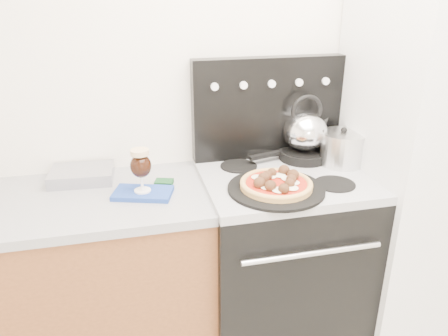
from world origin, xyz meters
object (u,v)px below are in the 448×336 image
object	(u,v)px
beer_glass	(141,170)
tea_kettle	(306,128)
pizza	(276,183)
oven_mitt	(143,193)
stove_body	(279,262)
skillet	(304,155)
base_cabinet	(50,293)
fridge	(421,158)
stock_pot	(342,149)
pizza_pan	(276,189)

from	to	relation	value
beer_glass	tea_kettle	bearing A→B (deg)	13.44
pizza	tea_kettle	size ratio (longest dim) A/B	1.29
beer_glass	oven_mitt	bearing A→B (deg)	0.00
stove_body	skillet	size ratio (longest dim) A/B	3.56
skillet	tea_kettle	distance (m)	0.14
base_cabinet	beer_glass	size ratio (longest dim) A/B	7.51
stove_body	fridge	size ratio (longest dim) A/B	0.46
oven_mitt	stock_pot	world-z (taller)	stock_pot
fridge	pizza	world-z (taller)	fridge
base_cabinet	stock_pot	distance (m)	1.53
stove_body	pizza_pan	xyz separation A→B (m)	(-0.09, -0.14, 0.49)
beer_glass	pizza_pan	bearing A→B (deg)	-12.29
oven_mitt	tea_kettle	bearing A→B (deg)	13.44
beer_glass	tea_kettle	distance (m)	0.85
oven_mitt	skillet	distance (m)	0.84
base_cabinet	tea_kettle	distance (m)	1.44
skillet	stock_pot	size ratio (longest dim) A/B	1.18
beer_glass	pizza_pan	distance (m)	0.58
base_cabinet	stock_pot	world-z (taller)	stock_pot
pizza	stock_pot	size ratio (longest dim) A/B	1.48
stock_pot	fridge	bearing A→B (deg)	-13.49
skillet	base_cabinet	bearing A→B (deg)	-173.35
base_cabinet	tea_kettle	bearing A→B (deg)	6.65
pizza_pan	stock_pot	size ratio (longest dim) A/B	2.00
oven_mitt	pizza_pan	bearing A→B (deg)	-12.29
base_cabinet	stove_body	distance (m)	1.11
oven_mitt	stock_pot	bearing A→B (deg)	5.26
pizza_pan	stove_body	bearing A→B (deg)	57.10
beer_glass	tea_kettle	xyz separation A→B (m)	(0.82, 0.20, 0.07)
stove_body	oven_mitt	bearing A→B (deg)	-178.01
oven_mitt	stock_pot	distance (m)	0.98
pizza	tea_kettle	distance (m)	0.43
pizza_pan	skillet	world-z (taller)	skillet
base_cabinet	skillet	size ratio (longest dim) A/B	5.86
stove_body	oven_mitt	distance (m)	0.81
fridge	pizza_pan	xyz separation A→B (m)	(-0.79, -0.12, -0.02)
fridge	skillet	xyz separation A→B (m)	(-0.53, 0.20, -0.01)
oven_mitt	pizza	bearing A→B (deg)	-12.29
base_cabinet	tea_kettle	world-z (taller)	tea_kettle
pizza	skillet	distance (m)	0.41
fridge	tea_kettle	size ratio (longest dim) A/B	7.94
pizza_pan	skillet	distance (m)	0.41
pizza_pan	pizza	xyz separation A→B (m)	(-0.00, 0.00, 0.03)
stove_body	tea_kettle	size ratio (longest dim) A/B	3.68
base_cabinet	pizza_pan	xyz separation A→B (m)	(1.01, -0.17, 0.50)
oven_mitt	pizza	xyz separation A→B (m)	(0.56, -0.12, 0.04)
stove_body	stock_pot	bearing A→B (deg)	11.83
stock_pot	skillet	bearing A→B (deg)	144.87
base_cabinet	fridge	world-z (taller)	fridge
stock_pot	pizza_pan	bearing A→B (deg)	-152.83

